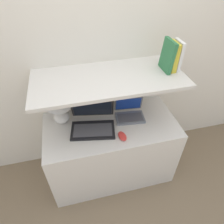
% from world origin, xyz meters
% --- Properties ---
extents(ground_plane, '(12.00, 12.00, 0.00)m').
position_xyz_m(ground_plane, '(0.00, 0.00, 0.00)').
color(ground_plane, '#7A664C').
extents(wall_back, '(6.00, 0.05, 2.40)m').
position_xyz_m(wall_back, '(0.00, 0.67, 1.20)').
color(wall_back, silver).
rests_on(wall_back, ground_plane).
extents(desk, '(1.21, 0.60, 0.71)m').
position_xyz_m(desk, '(0.00, 0.30, 0.35)').
color(desk, silver).
rests_on(desk, ground_plane).
extents(back_riser, '(1.21, 0.04, 1.14)m').
position_xyz_m(back_riser, '(0.00, 0.62, 0.57)').
color(back_riser, silver).
rests_on(back_riser, ground_plane).
extents(shelf, '(1.21, 0.54, 0.03)m').
position_xyz_m(shelf, '(0.00, 0.37, 1.15)').
color(shelf, silver).
rests_on(shelf, back_riser).
extents(table_lamp, '(0.21, 0.21, 0.30)m').
position_xyz_m(table_lamp, '(-0.43, 0.45, 0.90)').
color(table_lamp, white).
rests_on(table_lamp, desk).
extents(laptop_large, '(0.43, 0.37, 0.24)m').
position_xyz_m(laptop_large, '(-0.16, 0.31, 0.76)').
color(laptop_large, black).
rests_on(laptop_large, desk).
extents(laptop_small, '(0.28, 0.23, 0.18)m').
position_xyz_m(laptop_small, '(0.19, 0.37, 0.75)').
color(laptop_small, slate).
rests_on(laptop_small, desk).
extents(computer_mouse, '(0.08, 0.12, 0.03)m').
position_xyz_m(computer_mouse, '(0.06, 0.13, 0.73)').
color(computer_mouse, red).
rests_on(computer_mouse, desk).
extents(router_box, '(0.12, 0.05, 0.11)m').
position_xyz_m(router_box, '(-0.01, 0.52, 0.76)').
color(router_box, black).
rests_on(router_box, desk).
extents(book_white, '(0.03, 0.13, 0.24)m').
position_xyz_m(book_white, '(0.56, 0.37, 1.28)').
color(book_white, silver).
rests_on(book_white, shelf).
extents(book_yellow, '(0.04, 0.14, 0.23)m').
position_xyz_m(book_yellow, '(0.52, 0.37, 1.28)').
color(book_yellow, gold).
rests_on(book_yellow, shelf).
extents(book_green, '(0.05, 0.18, 0.25)m').
position_xyz_m(book_green, '(0.48, 0.37, 1.29)').
color(book_green, '#2D7042').
rests_on(book_green, shelf).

